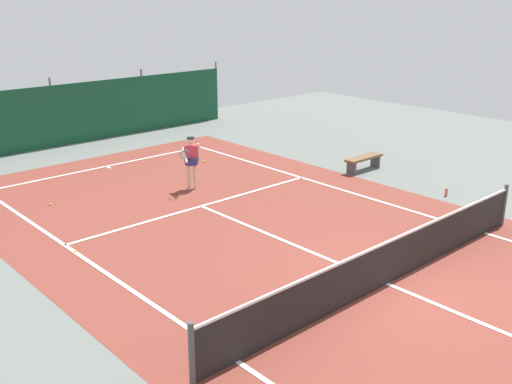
# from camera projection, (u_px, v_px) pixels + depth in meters

# --- Properties ---
(ground_plane) EXTENTS (36.00, 36.00, 0.00)m
(ground_plane) POSITION_uv_depth(u_px,v_px,m) (387.00, 284.00, 12.43)
(ground_plane) COLOR slate
(court_surface) EXTENTS (11.02, 26.60, 0.01)m
(court_surface) POSITION_uv_depth(u_px,v_px,m) (387.00, 284.00, 12.42)
(court_surface) COLOR brown
(court_surface) RESTS_ON ground
(tennis_net) EXTENTS (10.12, 0.10, 1.10)m
(tennis_net) POSITION_uv_depth(u_px,v_px,m) (388.00, 262.00, 12.26)
(tennis_net) COLOR black
(tennis_net) RESTS_ON ground
(back_fence) EXTENTS (16.30, 0.98, 2.70)m
(back_fence) POSITION_uv_depth(u_px,v_px,m) (50.00, 128.00, 23.67)
(back_fence) COLOR #14472D
(back_fence) RESTS_ON ground
(tennis_player) EXTENTS (0.84, 0.65, 1.64)m
(tennis_player) POSITION_uv_depth(u_px,v_px,m) (191.00, 159.00, 18.13)
(tennis_player) COLOR beige
(tennis_player) RESTS_ON ground
(tennis_ball_near_player) EXTENTS (0.07, 0.07, 0.07)m
(tennis_ball_near_player) POSITION_uv_depth(u_px,v_px,m) (51.00, 204.00, 17.01)
(tennis_ball_near_player) COLOR #CCDB33
(tennis_ball_near_player) RESTS_ON ground
(tennis_ball_midcourt) EXTENTS (0.07, 0.07, 0.07)m
(tennis_ball_midcourt) POSITION_uv_depth(u_px,v_px,m) (75.00, 251.00, 13.92)
(tennis_ball_midcourt) COLOR #CCDB33
(tennis_ball_midcourt) RESTS_ON ground
(tennis_ball_by_sideline) EXTENTS (0.07, 0.07, 0.07)m
(tennis_ball_by_sideline) POSITION_uv_depth(u_px,v_px,m) (204.00, 161.00, 21.33)
(tennis_ball_by_sideline) COLOR #CCDB33
(tennis_ball_by_sideline) RESTS_ON ground
(courtside_bench) EXTENTS (1.60, 0.40, 0.49)m
(courtside_bench) POSITION_uv_depth(u_px,v_px,m) (364.00, 160.00, 20.23)
(courtside_bench) COLOR brown
(courtside_bench) RESTS_ON ground
(water_bottle) EXTENTS (0.08, 0.08, 0.24)m
(water_bottle) POSITION_uv_depth(u_px,v_px,m) (446.00, 192.00, 17.75)
(water_bottle) COLOR #D84C38
(water_bottle) RESTS_ON ground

